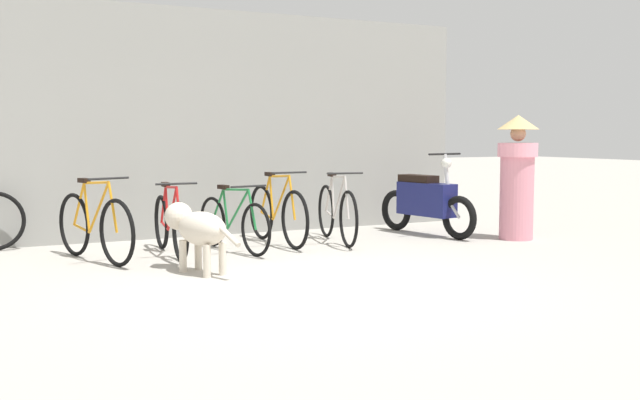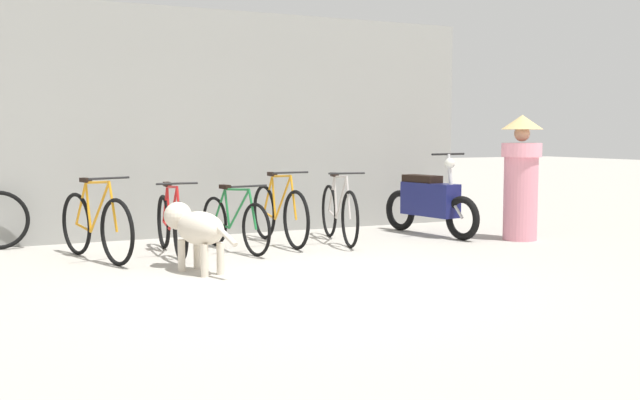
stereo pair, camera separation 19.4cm
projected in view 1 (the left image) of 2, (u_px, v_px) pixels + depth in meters
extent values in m
plane|color=#ADA89E|center=(308.00, 284.00, 6.91)|extent=(60.00, 60.00, 0.00)
cube|color=gray|center=(190.00, 123.00, 10.05)|extent=(8.25, 0.20, 3.05)
torus|color=black|center=(117.00, 233.00, 7.77)|extent=(0.25, 0.70, 0.72)
torus|color=black|center=(74.00, 225.00, 8.47)|extent=(0.25, 0.70, 0.72)
cylinder|color=orange|center=(99.00, 208.00, 8.02)|extent=(0.17, 0.47, 0.59)
cylinder|color=orange|center=(87.00, 208.00, 8.22)|extent=(0.06, 0.13, 0.54)
cylinder|color=orange|center=(96.00, 183.00, 8.03)|extent=(0.19, 0.55, 0.06)
cylinder|color=orange|center=(82.00, 228.00, 8.34)|extent=(0.14, 0.36, 0.08)
cylinder|color=orange|center=(79.00, 204.00, 8.35)|extent=(0.11, 0.29, 0.50)
cylinder|color=orange|center=(113.00, 207.00, 7.80)|extent=(0.08, 0.17, 0.53)
cube|color=black|center=(84.00, 180.00, 8.23)|extent=(0.12, 0.19, 0.05)
cylinder|color=black|center=(109.00, 178.00, 7.82)|extent=(0.45, 0.16, 0.02)
torus|color=black|center=(180.00, 232.00, 8.09)|extent=(0.08, 0.65, 0.65)
torus|color=black|center=(161.00, 222.00, 8.98)|extent=(0.08, 0.65, 0.65)
cylinder|color=red|center=(172.00, 209.00, 8.42)|extent=(0.05, 0.49, 0.54)
cylinder|color=red|center=(167.00, 208.00, 8.68)|extent=(0.03, 0.13, 0.49)
cylinder|color=red|center=(171.00, 187.00, 8.44)|extent=(0.06, 0.56, 0.06)
cylinder|color=red|center=(165.00, 226.00, 8.82)|extent=(0.05, 0.37, 0.08)
cylinder|color=red|center=(164.00, 205.00, 8.84)|extent=(0.04, 0.29, 0.45)
cylinder|color=red|center=(178.00, 209.00, 8.14)|extent=(0.04, 0.17, 0.48)
cube|color=black|center=(166.00, 184.00, 8.70)|extent=(0.08, 0.18, 0.05)
cylinder|color=black|center=(177.00, 184.00, 8.18)|extent=(0.46, 0.05, 0.02)
torus|color=black|center=(256.00, 230.00, 8.41)|extent=(0.15, 0.61, 0.61)
torus|color=black|center=(213.00, 221.00, 9.22)|extent=(0.15, 0.61, 0.61)
cylinder|color=#1E7238|center=(238.00, 209.00, 8.71)|extent=(0.12, 0.50, 0.51)
cylinder|color=#1E7238|center=(226.00, 209.00, 8.94)|extent=(0.05, 0.13, 0.46)
cylinder|color=#1E7238|center=(236.00, 190.00, 8.73)|extent=(0.13, 0.58, 0.06)
cylinder|color=#1E7238|center=(220.00, 225.00, 9.07)|extent=(0.10, 0.38, 0.07)
cylinder|color=#1E7238|center=(218.00, 206.00, 9.09)|extent=(0.08, 0.30, 0.43)
cylinder|color=#1E7238|center=(252.00, 210.00, 8.45)|extent=(0.06, 0.18, 0.45)
cube|color=black|center=(223.00, 187.00, 8.96)|extent=(0.10, 0.19, 0.05)
cylinder|color=black|center=(248.00, 186.00, 8.49)|extent=(0.46, 0.11, 0.02)
torus|color=black|center=(295.00, 220.00, 8.92)|extent=(0.06, 0.72, 0.72)
torus|color=black|center=(261.00, 212.00, 9.81)|extent=(0.06, 0.72, 0.72)
cylinder|color=orange|center=(281.00, 198.00, 9.25)|extent=(0.04, 0.50, 0.59)
cylinder|color=orange|center=(272.00, 198.00, 9.50)|extent=(0.03, 0.13, 0.54)
cylinder|color=orange|center=(279.00, 176.00, 9.27)|extent=(0.04, 0.58, 0.06)
cylinder|color=orange|center=(267.00, 216.00, 9.65)|extent=(0.04, 0.38, 0.08)
cylinder|color=orange|center=(266.00, 195.00, 9.67)|extent=(0.03, 0.30, 0.50)
cylinder|color=orange|center=(292.00, 198.00, 8.97)|extent=(0.03, 0.18, 0.53)
cube|color=black|center=(270.00, 174.00, 9.52)|extent=(0.07, 0.18, 0.05)
cylinder|color=black|center=(289.00, 173.00, 9.01)|extent=(0.46, 0.03, 0.02)
torus|color=black|center=(349.00, 219.00, 9.07)|extent=(0.18, 0.70, 0.70)
torus|color=black|center=(326.00, 211.00, 10.04)|extent=(0.18, 0.70, 0.70)
cylinder|color=beige|center=(339.00, 198.00, 9.42)|extent=(0.13, 0.50, 0.58)
cylinder|color=beige|center=(333.00, 197.00, 9.71)|extent=(0.05, 0.13, 0.53)
cylinder|color=beige|center=(338.00, 177.00, 9.45)|extent=(0.14, 0.58, 0.06)
cylinder|color=beige|center=(330.00, 214.00, 9.86)|extent=(0.10, 0.38, 0.08)
cylinder|color=beige|center=(329.00, 194.00, 9.89)|extent=(0.09, 0.30, 0.49)
cylinder|color=beige|center=(347.00, 198.00, 9.12)|extent=(0.06, 0.18, 0.52)
cube|color=black|center=(332.00, 174.00, 9.73)|extent=(0.10, 0.19, 0.05)
cylinder|color=black|center=(345.00, 173.00, 9.16)|extent=(0.46, 0.12, 0.02)
torus|color=black|center=(459.00, 218.00, 9.76)|extent=(0.19, 0.59, 0.58)
torus|color=black|center=(396.00, 210.00, 10.74)|extent=(0.19, 0.59, 0.58)
cube|color=navy|center=(426.00, 199.00, 10.24)|extent=(0.43, 0.94, 0.45)
cube|color=black|center=(418.00, 179.00, 10.34)|extent=(0.33, 0.61, 0.10)
cylinder|color=silver|center=(447.00, 178.00, 9.90)|extent=(0.07, 0.15, 0.63)
cylinder|color=silver|center=(454.00, 210.00, 9.83)|extent=(0.08, 0.22, 0.23)
cylinder|color=black|center=(445.00, 154.00, 9.91)|extent=(0.58, 0.13, 0.03)
sphere|color=silver|center=(446.00, 163.00, 9.90)|extent=(0.16, 0.16, 0.14)
ellipsoid|color=beige|center=(202.00, 229.00, 7.38)|extent=(0.52, 0.73, 0.34)
cylinder|color=beige|center=(183.00, 256.00, 7.49)|extent=(0.09, 0.09, 0.32)
cylinder|color=beige|center=(198.00, 254.00, 7.62)|extent=(0.09, 0.09, 0.32)
cylinder|color=beige|center=(207.00, 261.00, 7.20)|extent=(0.09, 0.09, 0.32)
cylinder|color=beige|center=(223.00, 259.00, 7.33)|extent=(0.09, 0.09, 0.32)
sphere|color=beige|center=(179.00, 216.00, 7.67)|extent=(0.36, 0.36, 0.29)
ellipsoid|color=beige|center=(172.00, 217.00, 7.76)|extent=(0.16, 0.19, 0.11)
cylinder|color=beige|center=(230.00, 237.00, 7.07)|extent=(0.14, 0.29, 0.18)
cylinder|color=pink|center=(517.00, 191.00, 9.79)|extent=(0.47, 0.47, 1.26)
cylinder|color=#FFA0B2|center=(518.00, 150.00, 9.75)|extent=(0.56, 0.56, 0.18)
sphere|color=tan|center=(518.00, 134.00, 9.73)|extent=(0.22, 0.22, 0.20)
cone|color=tan|center=(518.00, 122.00, 9.72)|extent=(0.58, 0.58, 0.19)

